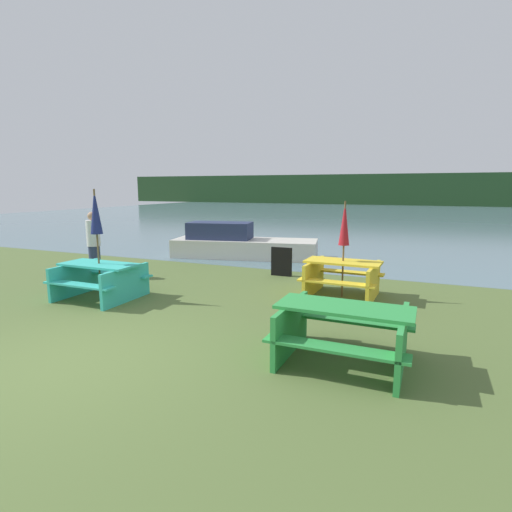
{
  "coord_description": "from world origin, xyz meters",
  "views": [
    {
      "loc": [
        4.22,
        -3.57,
        2.28
      ],
      "look_at": [
        1.0,
        4.09,
        0.85
      ],
      "focal_mm": 28.0,
      "sensor_mm": 36.0,
      "label": 1
    }
  ],
  "objects_px": {
    "picnic_table_teal": "(100,277)",
    "umbrella_navy": "(96,213)",
    "signboard": "(281,262)",
    "umbrella_crimson": "(344,225)",
    "person": "(94,244)",
    "boat": "(239,244)",
    "picnic_table_yellow": "(343,276)",
    "picnic_table_green": "(343,329)"
  },
  "relations": [
    {
      "from": "picnic_table_green",
      "to": "umbrella_navy",
      "type": "xyz_separation_m",
      "value": [
        -5.23,
        1.15,
        1.31
      ]
    },
    {
      "from": "picnic_table_yellow",
      "to": "signboard",
      "type": "bearing_deg",
      "value": 142.19
    },
    {
      "from": "umbrella_navy",
      "to": "picnic_table_yellow",
      "type": "bearing_deg",
      "value": 23.82
    },
    {
      "from": "picnic_table_yellow",
      "to": "person",
      "type": "distance_m",
      "value": 6.38
    },
    {
      "from": "umbrella_navy",
      "to": "umbrella_crimson",
      "type": "relative_size",
      "value": 1.12
    },
    {
      "from": "umbrella_crimson",
      "to": "boat",
      "type": "xyz_separation_m",
      "value": [
        -4.09,
        3.64,
        -1.1
      ]
    },
    {
      "from": "picnic_table_teal",
      "to": "signboard",
      "type": "relative_size",
      "value": 2.17
    },
    {
      "from": "person",
      "to": "boat",
      "type": "bearing_deg",
      "value": 60.83
    },
    {
      "from": "umbrella_crimson",
      "to": "person",
      "type": "bearing_deg",
      "value": -176.27
    },
    {
      "from": "picnic_table_green",
      "to": "picnic_table_teal",
      "type": "distance_m",
      "value": 5.36
    },
    {
      "from": "signboard",
      "to": "umbrella_navy",
      "type": "bearing_deg",
      "value": -128.59
    },
    {
      "from": "picnic_table_yellow",
      "to": "umbrella_navy",
      "type": "height_order",
      "value": "umbrella_navy"
    },
    {
      "from": "picnic_table_teal",
      "to": "umbrella_navy",
      "type": "bearing_deg",
      "value": 0.0
    },
    {
      "from": "person",
      "to": "umbrella_navy",
      "type": "bearing_deg",
      "value": -43.16
    },
    {
      "from": "umbrella_navy",
      "to": "signboard",
      "type": "xyz_separation_m",
      "value": [
        2.77,
        3.47,
        -1.39
      ]
    },
    {
      "from": "picnic_table_teal",
      "to": "umbrella_navy",
      "type": "relative_size",
      "value": 0.72
    },
    {
      "from": "picnic_table_teal",
      "to": "signboard",
      "type": "distance_m",
      "value": 4.44
    },
    {
      "from": "picnic_table_yellow",
      "to": "umbrella_crimson",
      "type": "bearing_deg",
      "value": 180.0
    },
    {
      "from": "picnic_table_teal",
      "to": "person",
      "type": "distance_m",
      "value": 2.41
    },
    {
      "from": "picnic_table_yellow",
      "to": "umbrella_crimson",
      "type": "distance_m",
      "value": 1.07
    },
    {
      "from": "picnic_table_green",
      "to": "picnic_table_yellow",
      "type": "bearing_deg",
      "value": 100.87
    },
    {
      "from": "picnic_table_teal",
      "to": "person",
      "type": "xyz_separation_m",
      "value": [
        -1.73,
        1.62,
        0.4
      ]
    },
    {
      "from": "signboard",
      "to": "umbrella_crimson",
      "type": "bearing_deg",
      "value": -37.81
    },
    {
      "from": "boat",
      "to": "picnic_table_green",
      "type": "bearing_deg",
      "value": -66.73
    },
    {
      "from": "picnic_table_green",
      "to": "signboard",
      "type": "bearing_deg",
      "value": 118.03
    },
    {
      "from": "picnic_table_green",
      "to": "umbrella_crimson",
      "type": "distance_m",
      "value": 3.42
    },
    {
      "from": "umbrella_crimson",
      "to": "signboard",
      "type": "distance_m",
      "value": 2.61
    },
    {
      "from": "boat",
      "to": "signboard",
      "type": "relative_size",
      "value": 6.53
    },
    {
      "from": "picnic_table_green",
      "to": "person",
      "type": "distance_m",
      "value": 7.51
    },
    {
      "from": "umbrella_navy",
      "to": "boat",
      "type": "bearing_deg",
      "value": 84.67
    },
    {
      "from": "umbrella_crimson",
      "to": "boat",
      "type": "relative_size",
      "value": 0.41
    },
    {
      "from": "picnic_table_teal",
      "to": "boat",
      "type": "xyz_separation_m",
      "value": [
        0.53,
        5.68,
        -0.02
      ]
    },
    {
      "from": "umbrella_crimson",
      "to": "boat",
      "type": "bearing_deg",
      "value": 138.35
    },
    {
      "from": "umbrella_navy",
      "to": "person",
      "type": "distance_m",
      "value": 2.55
    },
    {
      "from": "umbrella_navy",
      "to": "person",
      "type": "height_order",
      "value": "umbrella_navy"
    },
    {
      "from": "picnic_table_yellow",
      "to": "person",
      "type": "bearing_deg",
      "value": -176.27
    },
    {
      "from": "person",
      "to": "picnic_table_yellow",
      "type": "bearing_deg",
      "value": 3.73
    },
    {
      "from": "picnic_table_green",
      "to": "umbrella_navy",
      "type": "relative_size",
      "value": 0.78
    },
    {
      "from": "umbrella_crimson",
      "to": "signboard",
      "type": "xyz_separation_m",
      "value": [
        -1.85,
        1.43,
        -1.15
      ]
    },
    {
      "from": "umbrella_crimson",
      "to": "boat",
      "type": "height_order",
      "value": "umbrella_crimson"
    },
    {
      "from": "picnic_table_yellow",
      "to": "umbrella_navy",
      "type": "relative_size",
      "value": 0.71
    },
    {
      "from": "boat",
      "to": "person",
      "type": "bearing_deg",
      "value": -130.48
    }
  ]
}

